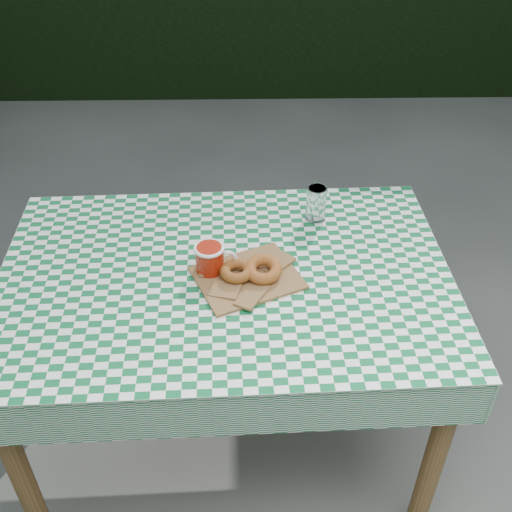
% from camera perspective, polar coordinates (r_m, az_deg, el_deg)
% --- Properties ---
extents(ground, '(60.00, 60.00, 0.00)m').
position_cam_1_polar(ground, '(2.31, 1.78, -16.47)').
color(ground, '#4A4A46').
rests_on(ground, ground).
extents(table, '(1.30, 0.89, 0.75)m').
position_cam_1_polar(table, '(2.03, -2.54, -9.92)').
color(table, brown).
rests_on(table, ground).
extents(tablecloth, '(1.32, 0.91, 0.01)m').
position_cam_1_polar(tablecloth, '(1.76, -2.88, -1.77)').
color(tablecloth, '#0E5D31').
rests_on(tablecloth, table).
extents(paper_bag, '(0.34, 0.31, 0.01)m').
position_cam_1_polar(paper_bag, '(1.74, -0.80, -1.93)').
color(paper_bag, olive).
rests_on(paper_bag, tablecloth).
extents(bagel_front, '(0.11, 0.11, 0.03)m').
position_cam_1_polar(bagel_front, '(1.73, -1.79, -1.40)').
color(bagel_front, brown).
rests_on(bagel_front, paper_bag).
extents(bagel_back, '(0.12, 0.12, 0.03)m').
position_cam_1_polar(bagel_back, '(1.73, 0.66, -1.23)').
color(bagel_back, '#A46022').
rests_on(bagel_back, paper_bag).
extents(coffee_mug, '(0.17, 0.17, 0.09)m').
position_cam_1_polar(coffee_mug, '(1.74, -4.28, -0.33)').
color(coffee_mug, maroon).
rests_on(coffee_mug, tablecloth).
extents(drinking_glass, '(0.08, 0.08, 0.11)m').
position_cam_1_polar(drinking_glass, '(1.95, 5.55, 4.82)').
color(drinking_glass, white).
rests_on(drinking_glass, tablecloth).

